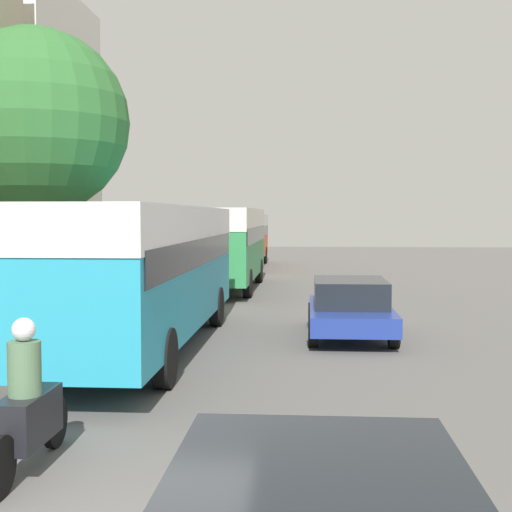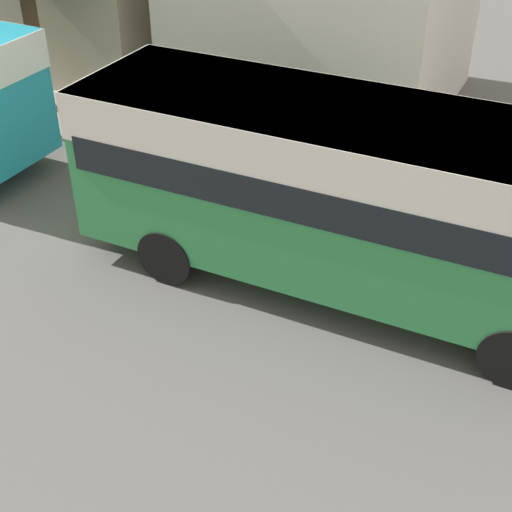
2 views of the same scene
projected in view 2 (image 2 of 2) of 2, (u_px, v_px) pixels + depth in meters
name	position (u px, v px, depth m)	size (l,w,h in m)	color
bus_following	(359.00, 180.00, 10.88)	(2.65, 9.11, 3.10)	#2D8447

